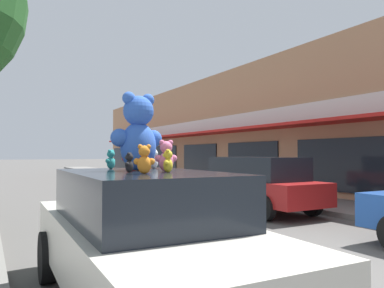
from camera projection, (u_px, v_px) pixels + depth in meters
The scene contains 12 objects.
ground_plane at pixel (295, 263), 6.17m from camera, with size 260.00×260.00×0.00m, color #514F4C.
storefront_row at pixel (294, 132), 23.36m from camera, with size 12.02×41.17×6.40m.
plush_art_car at pixel (142, 236), 4.37m from camera, with size 2.06×4.73×1.60m.
teddy_bear_giant at pixel (138, 133), 4.65m from camera, with size 0.73×0.47×0.97m.
teddy_bear_red at pixel (132, 157), 4.92m from camera, with size 0.27×0.17×0.36m.
teddy_bear_orange at pixel (144, 160), 3.90m from camera, with size 0.23×0.17×0.31m.
teddy_bear_black at pixel (129, 163), 4.20m from camera, with size 0.14×0.16×0.23m.
teddy_bear_yellow at pixel (168, 161), 4.19m from camera, with size 0.16×0.19×0.26m.
teddy_bear_pink at pixel (166, 156), 4.40m from camera, with size 0.28×0.19×0.37m.
teddy_bear_teal at pixel (111, 160), 5.17m from camera, with size 0.19×0.18×0.27m.
teddy_bear_white at pixel (154, 159), 5.34m from camera, with size 0.19×0.20×0.28m.
parked_car_far_center at pixel (257, 182), 11.74m from camera, with size 1.96×4.65×1.71m.
Camera 1 is at (-4.49, -4.63, 1.80)m, focal length 35.00 mm.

